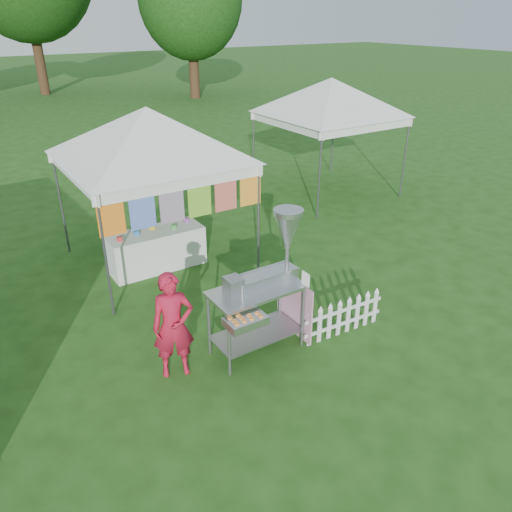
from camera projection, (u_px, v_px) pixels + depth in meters
ground at (254, 350)px, 7.34m from camera, size 120.00×120.00×0.00m
canopy_main at (146, 107)px, 8.66m from camera, size 4.24×4.24×3.45m
canopy_right at (332, 78)px, 12.46m from camera, size 4.24×4.24×3.45m
donut_cart at (270, 273)px, 6.93m from camera, size 1.48×1.02×2.07m
vendor at (173, 326)px, 6.57m from camera, size 0.64×0.51×1.52m
picket_fence at (344, 317)px, 7.61m from camera, size 1.44×0.10×0.56m
display_table at (156, 249)px, 9.57m from camera, size 1.80×0.70×0.76m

